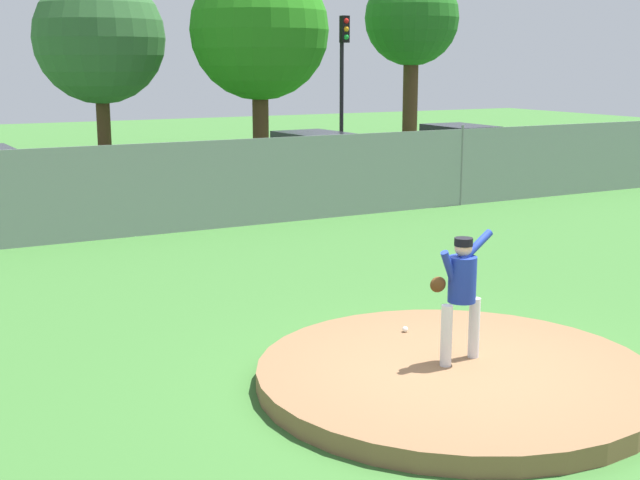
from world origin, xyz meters
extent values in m
plane|color=#386B2D|center=(0.00, 6.00, 0.00)|extent=(80.00, 80.00, 0.00)
cube|color=#2B2B2D|center=(0.00, 14.50, 0.00)|extent=(44.00, 7.00, 0.01)
cylinder|color=brown|center=(0.00, 0.00, 0.11)|extent=(4.54, 4.54, 0.22)
cylinder|color=silver|center=(-0.09, 0.08, 0.58)|extent=(0.13, 0.13, 0.71)
cylinder|color=silver|center=(0.37, 0.16, 0.58)|extent=(0.13, 0.13, 0.71)
cylinder|color=navy|center=(0.14, 0.12, 1.20)|extent=(0.32, 0.32, 0.53)
cylinder|color=navy|center=(0.32, 0.12, 1.57)|extent=(0.50, 0.18, 0.34)
cylinder|color=navy|center=(-0.04, 0.12, 1.33)|extent=(0.29, 0.14, 0.46)
ellipsoid|color=#4C2D14|center=(-0.16, 0.17, 1.16)|extent=(0.20, 0.12, 0.18)
sphere|color=tan|center=(0.14, 0.12, 1.56)|extent=(0.20, 0.20, 0.20)
cylinder|color=black|center=(0.14, 0.12, 1.63)|extent=(0.21, 0.21, 0.09)
sphere|color=white|center=(0.19, 1.32, 0.26)|extent=(0.07, 0.07, 0.07)
cube|color=gray|center=(0.00, 10.00, 0.97)|extent=(38.49, 0.03, 1.95)
cylinder|color=slate|center=(7.70, 10.00, 1.02)|extent=(0.07, 0.07, 2.05)
cube|color=tan|center=(5.81, 14.33, 0.66)|extent=(2.08, 4.70, 0.68)
cube|color=black|center=(5.81, 14.33, 1.31)|extent=(1.82, 2.62, 0.62)
cylinder|color=black|center=(5.73, 15.75, 0.32)|extent=(1.92, 0.75, 0.64)
cylinder|color=black|center=(5.89, 12.90, 0.32)|extent=(1.92, 0.75, 0.64)
cube|color=#146066|center=(10.93, 14.31, 0.65)|extent=(1.77, 4.16, 0.66)
cube|color=black|center=(10.93, 14.31, 1.32)|extent=(1.60, 2.30, 0.68)
cylinder|color=black|center=(10.95, 15.60, 0.32)|extent=(1.78, 0.67, 0.64)
cylinder|color=black|center=(10.91, 13.03, 0.32)|extent=(1.78, 0.67, 0.64)
cylinder|color=black|center=(9.22, 18.88, 2.58)|extent=(0.14, 0.14, 5.15)
cube|color=black|center=(9.22, 18.70, 4.70)|extent=(0.28, 0.24, 0.90)
sphere|color=red|center=(9.22, 18.58, 4.97)|extent=(0.18, 0.18, 0.18)
sphere|color=orange|center=(9.22, 18.58, 4.70)|extent=(0.18, 0.18, 0.18)
sphere|color=green|center=(9.22, 18.58, 4.43)|extent=(0.18, 0.18, 0.18)
cylinder|color=#4C331E|center=(2.19, 24.24, 1.40)|extent=(0.50, 0.50, 2.80)
sphere|color=#316130|center=(2.19, 24.24, 4.45)|extent=(4.73, 4.73, 4.73)
cylinder|color=#4C331E|center=(7.31, 21.55, 1.49)|extent=(0.60, 0.60, 2.97)
sphere|color=#278119|center=(7.31, 21.55, 4.73)|extent=(5.03, 5.03, 5.03)
cylinder|color=#4C331E|center=(13.71, 21.24, 2.00)|extent=(0.60, 0.60, 4.00)
sphere|color=#22691E|center=(13.71, 21.24, 5.29)|extent=(3.70, 3.70, 3.70)
camera|label=1|loc=(-5.70, -7.36, 3.61)|focal=47.86mm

